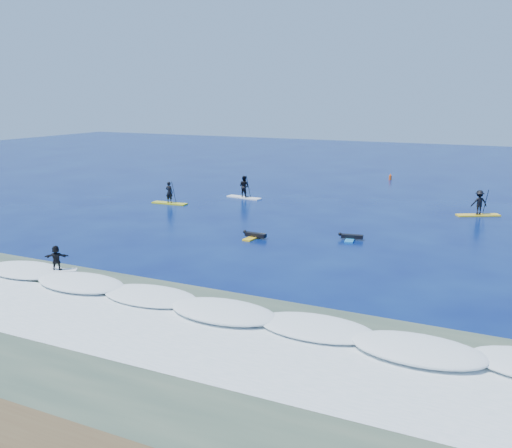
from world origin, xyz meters
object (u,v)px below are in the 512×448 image
at_px(prone_paddler_near, 254,236).
at_px(sup_paddler_left, 169,196).
at_px(marker_buoy, 390,177).
at_px(sup_paddler_center, 244,188).
at_px(prone_paddler_far, 351,237).
at_px(wave_surfer, 56,260).
at_px(sup_paddler_right, 479,204).

bearing_deg(prone_paddler_near, sup_paddler_left, 62.38).
distance_m(sup_paddler_left, marker_buoy, 25.59).
bearing_deg(prone_paddler_near, marker_buoy, 0.84).
xyz_separation_m(sup_paddler_center, marker_buoy, (9.15, 16.56, -0.55)).
height_order(prone_paddler_near, prone_paddler_far, prone_paddler_near).
distance_m(sup_paddler_center, wave_surfer, 23.77).
height_order(sup_paddler_center, prone_paddler_far, sup_paddler_center).
relative_size(prone_paddler_near, marker_buoy, 2.97).
bearing_deg(prone_paddler_near, prone_paddler_far, -63.09).
distance_m(sup_paddler_left, sup_paddler_right, 24.61).
xyz_separation_m(prone_paddler_near, marker_buoy, (2.01, 29.04, 0.16)).
xyz_separation_m(sup_paddler_left, wave_surfer, (5.83, -18.58, 0.12)).
relative_size(sup_paddler_center, prone_paddler_far, 1.66).
relative_size(sup_paddler_left, sup_paddler_right, 0.97).
bearing_deg(prone_paddler_far, sup_paddler_center, 42.43).
relative_size(prone_paddler_near, wave_surfer, 1.11).
relative_size(prone_paddler_far, wave_surfer, 1.07).
distance_m(prone_paddler_near, wave_surfer, 12.64).
bearing_deg(sup_paddler_right, marker_buoy, 94.21).
bearing_deg(wave_surfer, sup_paddler_left, 74.28).
height_order(prone_paddler_far, wave_surfer, wave_surfer).
distance_m(sup_paddler_right, wave_surfer, 30.65).
xyz_separation_m(prone_paddler_far, wave_surfer, (-11.40, -13.56, 0.66)).
xyz_separation_m(sup_paddler_left, prone_paddler_near, (11.55, -7.33, -0.53)).
xyz_separation_m(sup_paddler_center, wave_surfer, (1.42, -23.73, -0.07)).
relative_size(prone_paddler_far, marker_buoy, 2.86).
relative_size(sup_paddler_right, prone_paddler_far, 1.58).
bearing_deg(sup_paddler_left, sup_paddler_right, 12.02).
bearing_deg(sup_paddler_center, sup_paddler_right, 11.99).
relative_size(sup_paddler_center, wave_surfer, 1.78).
relative_size(sup_paddler_left, sup_paddler_center, 0.93).
bearing_deg(prone_paddler_far, sup_paddler_right, -39.45).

